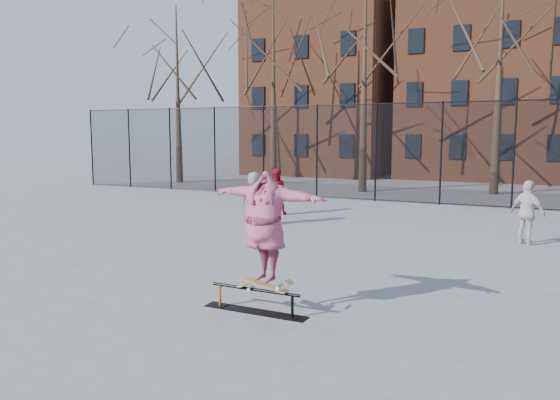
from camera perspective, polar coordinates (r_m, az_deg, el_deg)
The scene contains 10 objects.
ground at distance 10.45m, azimuth -3.29°, elevation -8.53°, with size 100.00×100.00×0.00m, color slate.
skate_rail at distance 8.73m, azimuth -2.63°, elevation -10.65°, with size 1.75×0.27×0.39m.
skateboard at distance 8.56m, azimuth -1.54°, elevation -9.03°, with size 0.80×0.19×0.10m, color #9E723F, non-canonical shape.
skater at distance 8.36m, azimuth -1.56°, elevation -3.11°, with size 2.09×0.57×1.70m, color #51317C.
bystander_grey at distance 16.44m, azimuth -2.70°, elevation 0.13°, with size 0.80×0.52×1.64m, color slate.
bystander_red at distance 18.68m, azimuth -0.44°, elevation 0.88°, with size 0.77×0.60×1.58m, color #B00F23.
bystander_white at distance 14.97m, azimuth 24.45°, elevation -1.22°, with size 0.95×0.40×1.63m, color beige.
fence at distance 22.32m, azimuth 13.41°, elevation 4.95°, with size 34.03×0.07×4.00m.
tree_row at distance 26.80m, azimuth 15.32°, elevation 16.60°, with size 33.66×7.46×10.67m.
rowhouses at distance 35.15m, azimuth 19.68°, elevation 11.99°, with size 29.00×7.00×13.00m.
Camera 1 is at (4.99, -8.74, 2.81)m, focal length 35.00 mm.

